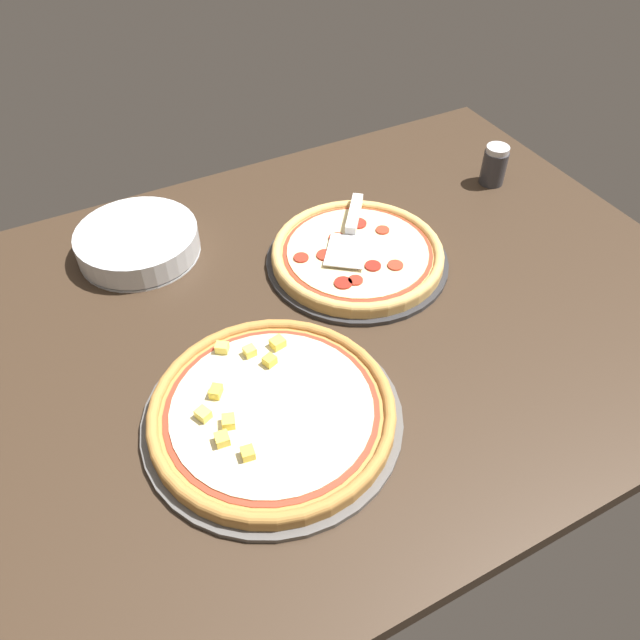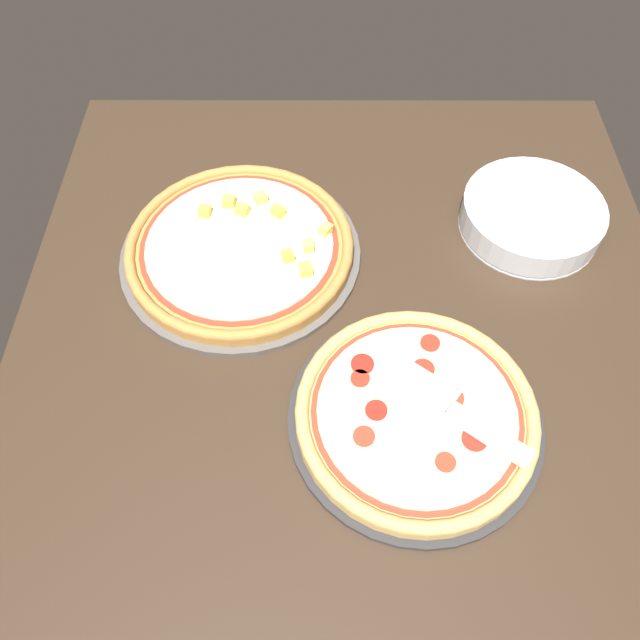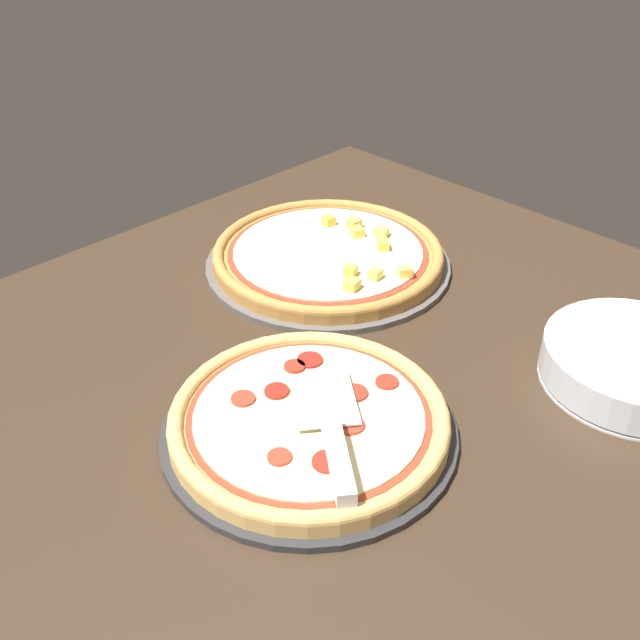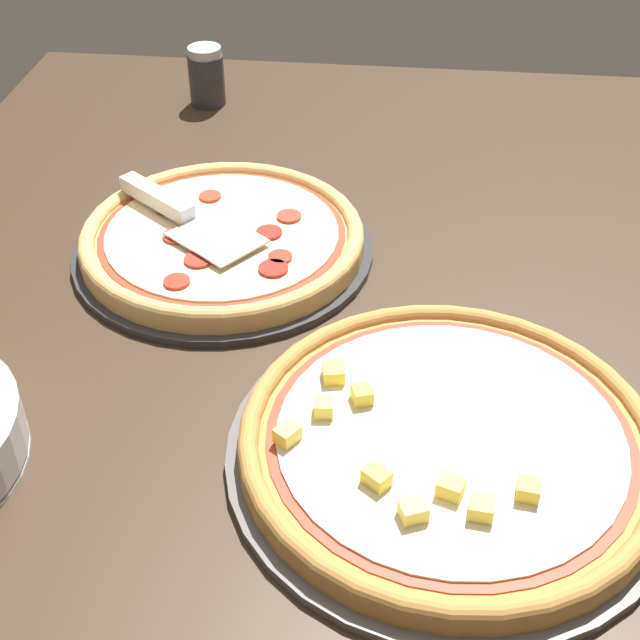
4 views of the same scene
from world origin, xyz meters
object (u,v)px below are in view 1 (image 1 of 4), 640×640
(serving_spatula, at_px, (352,223))
(parmesan_shaker, at_px, (494,165))
(pizza_front, at_px, (357,253))
(plate_stack, at_px, (138,242))
(pizza_back, at_px, (272,410))

(serving_spatula, height_order, parmesan_shaker, parmesan_shaker)
(parmesan_shaker, bearing_deg, pizza_front, 14.43)
(pizza_front, bearing_deg, parmesan_shaker, -165.57)
(parmesan_shaker, bearing_deg, plate_stack, -8.73)
(pizza_back, bearing_deg, parmesan_shaker, -152.64)
(pizza_back, relative_size, serving_spatula, 1.85)
(plate_stack, bearing_deg, parmesan_shaker, 171.27)
(pizza_back, distance_m, parmesan_shaker, 0.84)
(pizza_back, bearing_deg, pizza_front, -138.85)
(pizza_front, distance_m, pizza_back, 0.42)
(serving_spatula, bearing_deg, pizza_front, 69.14)
(plate_stack, bearing_deg, serving_spatula, 157.59)
(pizza_front, xyz_separation_m, parmesan_shaker, (-0.43, -0.11, 0.02))
(pizza_back, distance_m, plate_stack, 0.52)
(pizza_front, distance_m, plate_stack, 0.45)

